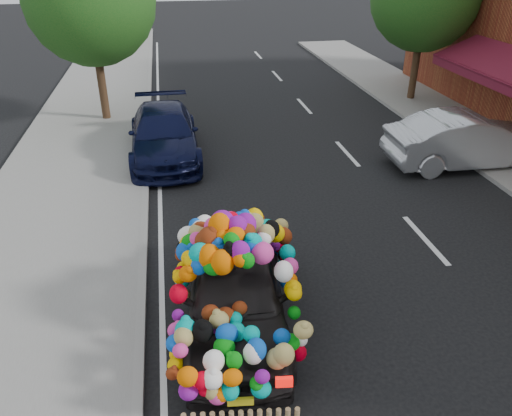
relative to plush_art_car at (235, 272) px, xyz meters
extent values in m
plane|color=black|center=(0.77, 1.90, -1.03)|extent=(100.00, 100.00, 0.00)
cube|color=gray|center=(-3.53, 1.90, -0.97)|extent=(4.00, 60.00, 0.12)
cube|color=gray|center=(-1.58, 1.90, -0.97)|extent=(0.15, 60.00, 0.13)
cube|color=maroon|center=(9.47, 7.90, 1.32)|extent=(1.62, 5.20, 0.75)
cube|color=maroon|center=(8.72, 7.90, 0.92)|extent=(0.06, 5.20, 0.35)
cylinder|color=#332114|center=(-3.03, 11.40, 0.33)|extent=(0.28, 0.28, 2.73)
cylinder|color=#332114|center=(8.77, 11.90, 0.29)|extent=(0.28, 0.28, 2.64)
imported|color=black|center=(0.00, 0.00, -0.34)|extent=(2.07, 4.20, 1.38)
cube|color=red|center=(-0.78, -1.96, -0.25)|extent=(0.23, 0.08, 0.14)
cube|color=red|center=(0.32, -2.09, -0.25)|extent=(0.23, 0.08, 0.14)
cube|color=yellow|center=(-0.23, -2.04, -0.55)|extent=(0.34, 0.08, 0.12)
imported|color=black|center=(-1.03, 7.67, -0.34)|extent=(2.00, 4.81, 1.39)
imported|color=#ADB0B5|center=(7.35, 5.48, -0.28)|extent=(4.59, 1.69, 1.50)
camera|label=1|loc=(-0.82, -6.44, 4.63)|focal=35.00mm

